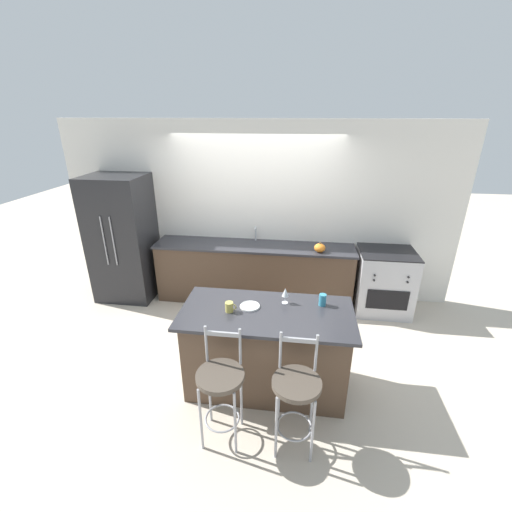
% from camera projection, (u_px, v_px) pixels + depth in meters
% --- Properties ---
extents(ground_plane, '(18.00, 18.00, 0.00)m').
position_uv_depth(ground_plane, '(251.00, 309.00, 5.22)').
color(ground_plane, beige).
extents(wall_back, '(6.00, 0.07, 2.70)m').
position_uv_depth(wall_back, '(257.00, 212.00, 5.27)').
color(wall_back, silver).
rests_on(wall_back, ground_plane).
extents(back_counter, '(3.02, 0.62, 0.93)m').
position_uv_depth(back_counter, '(254.00, 272.00, 5.35)').
color(back_counter, '#4C3828').
rests_on(back_counter, ground_plane).
extents(sink_faucet, '(0.02, 0.13, 0.22)m').
position_uv_depth(sink_faucet, '(256.00, 232.00, 5.28)').
color(sink_faucet, '#ADAFB5').
rests_on(sink_faucet, back_counter).
extents(kitchen_island, '(1.74, 0.84, 0.94)m').
position_uv_depth(kitchen_island, '(266.00, 350.00, 3.60)').
color(kitchen_island, '#4C3828').
rests_on(kitchen_island, ground_plane).
extents(refrigerator, '(0.87, 0.78, 1.94)m').
position_uv_depth(refrigerator, '(123.00, 238.00, 5.30)').
color(refrigerator, '#232326').
rests_on(refrigerator, ground_plane).
extents(oven_range, '(0.79, 0.70, 0.95)m').
position_uv_depth(oven_range, '(383.00, 281.00, 5.05)').
color(oven_range, '#B7B7BC').
rests_on(oven_range, ground_plane).
extents(bar_stool_near, '(0.42, 0.42, 1.09)m').
position_uv_depth(bar_stool_near, '(221.00, 385.00, 2.96)').
color(bar_stool_near, '#99999E').
rests_on(bar_stool_near, ground_plane).
extents(bar_stool_far, '(0.42, 0.42, 1.09)m').
position_uv_depth(bar_stool_far, '(296.00, 393.00, 2.88)').
color(bar_stool_far, '#99999E').
rests_on(bar_stool_far, ground_plane).
extents(dinner_plate, '(0.21, 0.21, 0.02)m').
position_uv_depth(dinner_plate, '(250.00, 306.00, 3.50)').
color(dinner_plate, white).
rests_on(dinner_plate, kitchen_island).
extents(wine_glass, '(0.07, 0.07, 0.17)m').
position_uv_depth(wine_glass, '(285.00, 293.00, 3.53)').
color(wine_glass, white).
rests_on(wine_glass, kitchen_island).
extents(coffee_mug, '(0.12, 0.08, 0.10)m').
position_uv_depth(coffee_mug, '(229.00, 307.00, 3.40)').
color(coffee_mug, '#C1B251').
rests_on(coffee_mug, kitchen_island).
extents(tumbler_cup, '(0.07, 0.07, 0.12)m').
position_uv_depth(tumbler_cup, '(322.00, 300.00, 3.51)').
color(tumbler_cup, teal).
rests_on(tumbler_cup, kitchen_island).
extents(pumpkin_decoration, '(0.16, 0.16, 0.15)m').
position_uv_depth(pumpkin_decoration, '(320.00, 248.00, 4.88)').
color(pumpkin_decoration, orange).
rests_on(pumpkin_decoration, back_counter).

